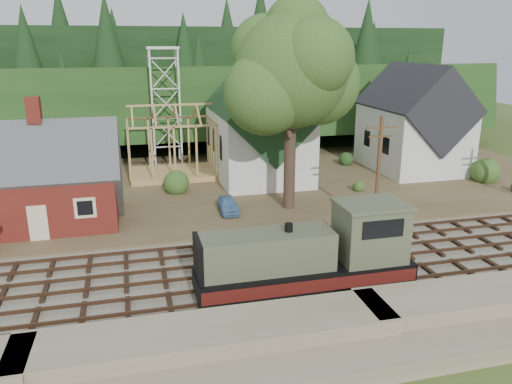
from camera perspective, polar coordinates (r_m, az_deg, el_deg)
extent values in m
plane|color=#384C1E|center=(30.27, 5.95, -8.41)|extent=(140.00, 140.00, 0.00)
cube|color=#7F7259|center=(23.50, 13.33, -16.81)|extent=(64.00, 5.00, 1.60)
cube|color=#726B5B|center=(30.23, 5.95, -8.27)|extent=(64.00, 11.00, 0.16)
cube|color=brown|center=(46.47, -1.62, 0.90)|extent=(64.00, 26.00, 0.30)
cube|color=#1E3F19|center=(69.54, -5.97, 6.01)|extent=(70.00, 28.96, 12.74)
cube|color=black|center=(85.18, -7.57, 7.92)|extent=(80.00, 20.00, 12.00)
cube|color=#5D1D15|center=(38.68, -22.99, -0.56)|extent=(10.00, 7.00, 3.80)
cube|color=#4C4C51|center=(38.20, -23.31, 2.16)|extent=(10.80, 7.41, 7.41)
cube|color=#5D1D15|center=(37.46, -24.07, 8.53)|extent=(0.90, 0.90, 1.80)
cube|color=beige|center=(35.58, -23.64, -3.28)|extent=(1.20, 0.06, 2.40)
cube|color=silver|center=(48.04, 0.17, 5.54)|extent=(8.00, 12.00, 6.40)
cube|color=#1A391A|center=(47.52, 0.17, 9.33)|extent=(8.40, 12.96, 8.40)
cube|color=silver|center=(41.55, 2.26, 11.03)|extent=(2.40, 2.40, 4.00)
cone|color=#1A391A|center=(41.35, 2.32, 15.58)|extent=(5.37, 5.37, 2.60)
cube|color=silver|center=(53.36, 17.43, 5.90)|extent=(8.00, 10.00, 6.40)
cube|color=black|center=(52.90, 17.73, 9.31)|extent=(8.40, 10.80, 8.40)
cube|color=tan|center=(49.35, -9.46, 2.10)|extent=(8.00, 6.00, 0.50)
cube|color=tan|center=(48.13, -9.84, 9.78)|extent=(8.00, 0.18, 0.18)
cube|color=silver|center=(52.71, -11.75, 9.28)|extent=(0.18, 0.18, 12.00)
cube|color=silver|center=(52.91, -8.68, 9.46)|extent=(0.18, 0.18, 12.00)
cube|color=silver|center=(55.49, -11.90, 9.63)|extent=(0.18, 0.18, 12.00)
cube|color=silver|center=(55.67, -8.98, 9.80)|extent=(0.18, 0.18, 12.00)
cube|color=silver|center=(53.79, -10.67, 15.90)|extent=(3.20, 3.20, 0.25)
cylinder|color=#38281E|center=(38.47, 3.87, 3.90)|extent=(0.90, 0.90, 8.00)
sphere|color=#395821|center=(37.58, 4.07, 13.61)|extent=(8.40, 8.40, 8.40)
sphere|color=#395821|center=(39.42, 7.11, 12.22)|extent=(6.40, 6.40, 6.40)
sphere|color=#395821|center=(36.29, 1.05, 11.17)|extent=(6.00, 6.00, 6.00)
cylinder|color=#4C331E|center=(36.17, 13.79, 2.13)|extent=(0.28, 0.28, 8.00)
cube|color=#4C331E|center=(35.52, 14.14, 7.13)|extent=(2.20, 0.12, 0.12)
cube|color=#4C331E|center=(35.62, 14.08, 6.18)|extent=(1.80, 0.12, 0.12)
cube|color=black|center=(27.20, 5.57, -10.68)|extent=(11.44, 2.38, 0.33)
cube|color=black|center=(26.88, 5.61, -9.34)|extent=(11.44, 2.77, 1.05)
cube|color=#50553D|center=(25.65, 1.26, -6.83)|extent=(6.87, 2.19, 2.00)
cube|color=#50553D|center=(27.43, 12.90, -4.48)|extent=(3.43, 2.67, 3.05)
cube|color=#50553D|center=(26.91, 13.12, -1.36)|extent=(3.62, 2.86, 0.19)
cube|color=black|center=(26.08, 14.33, -4.14)|extent=(2.29, 0.06, 0.95)
cube|color=#4E1410|center=(25.71, 6.68, -10.66)|extent=(11.44, 0.04, 0.67)
cube|color=#4E1410|center=(28.07, 4.64, -8.14)|extent=(11.44, 0.04, 0.67)
cylinder|color=black|center=(25.54, 3.76, -4.31)|extent=(0.42, 0.42, 0.67)
imported|color=#5D95C7|center=(38.29, -3.20, -1.43)|extent=(1.59, 3.58, 1.20)
imported|color=#AF2C0E|center=(52.84, 21.33, 2.58)|extent=(4.81, 2.52, 1.29)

